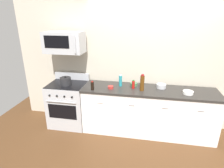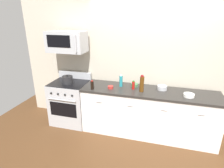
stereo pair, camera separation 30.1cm
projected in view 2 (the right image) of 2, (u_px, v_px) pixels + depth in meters
name	position (u px, v px, depth m)	size (l,w,h in m)	color
ground_plane	(146.00, 132.00, 3.80)	(6.77, 6.77, 0.00)	brown
back_wall	(153.00, 63.00, 3.70)	(5.64, 0.10, 2.70)	beige
counter_unit	(148.00, 112.00, 3.64)	(2.55, 0.66, 0.92)	white
range_oven	(71.00, 102.00, 4.06)	(0.76, 0.69, 1.07)	#B7BABF
microwave	(67.00, 42.00, 3.65)	(0.74, 0.44, 0.40)	#B7BABF
bottle_dish_soap	(121.00, 81.00, 3.66)	(0.06, 0.06, 0.23)	teal
bottle_wine_amber	(142.00, 84.00, 3.40)	(0.08, 0.08, 0.31)	#59330F
bottle_hot_sauce_red	(133.00, 85.00, 3.53)	(0.05, 0.05, 0.17)	#B21914
bottle_soy_sauce_dark	(92.00, 85.00, 3.52)	(0.06, 0.06, 0.17)	black
bowl_green_glaze	(134.00, 85.00, 3.68)	(0.14, 0.14, 0.06)	#477A4C
bowl_steel_prep	(162.00, 88.00, 3.52)	(0.18, 0.18, 0.08)	#B2B5BA
bowl_white_ceramic	(189.00, 95.00, 3.22)	(0.18, 0.18, 0.05)	white
bowl_red_small	(111.00, 87.00, 3.58)	(0.10, 0.10, 0.05)	#B72D28
stockpot	(67.00, 80.00, 3.82)	(0.22, 0.22, 0.18)	#262628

